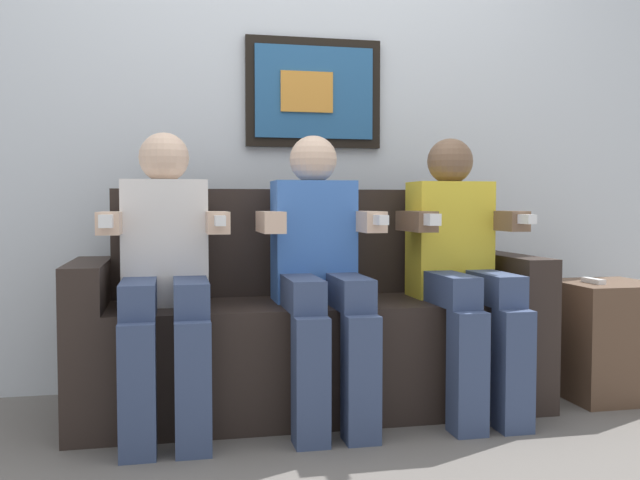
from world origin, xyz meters
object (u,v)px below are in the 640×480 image
side_table_right (606,339)px  spare_remote_on_table (593,281)px  person_in_middle (320,264)px  person_on_left (165,267)px  couch (311,332)px  person_on_right (461,262)px

side_table_right → spare_remote_on_table: spare_remote_on_table is taller
person_in_middle → spare_remote_on_table: 1.21m
person_on_left → side_table_right: bearing=1.9°
couch → side_table_right: (1.29, -0.11, -0.06)m
person_on_left → spare_remote_on_table: 1.79m
side_table_right → person_on_left: bearing=-178.1°
person_on_left → spare_remote_on_table: person_on_left is taller
spare_remote_on_table → person_on_left: bearing=-178.7°
side_table_right → spare_remote_on_table: bearing=-166.2°
person_on_left → spare_remote_on_table: (1.79, 0.04, -0.10)m
person_on_left → person_on_right: bearing=0.0°
person_on_left → person_in_middle: (0.58, 0.00, -0.00)m
person_on_right → spare_remote_on_table: size_ratio=8.54×
couch → person_on_left: size_ratio=1.69×
couch → side_table_right: couch is taller
person_in_middle → spare_remote_on_table: (1.21, 0.04, -0.10)m
person_on_right → person_on_left: bearing=180.0°
person_in_middle → person_on_right: bearing=-0.0°
person_on_left → person_on_right: size_ratio=1.00×
person_in_middle → person_on_right: same height
person_on_right → spare_remote_on_table: (0.62, 0.04, -0.10)m
couch → person_in_middle: bearing=-89.8°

